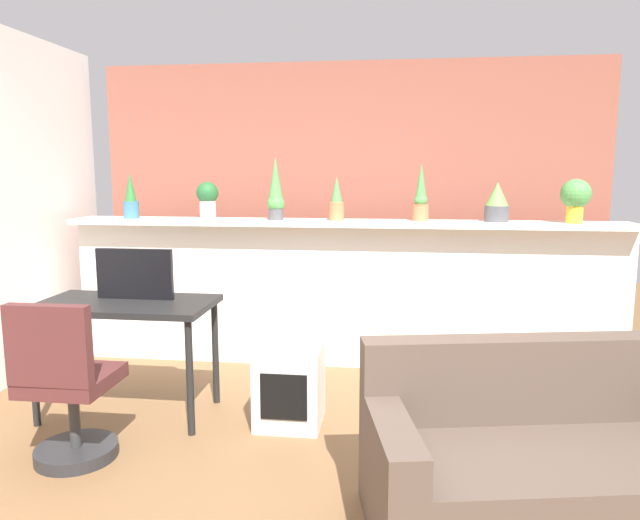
{
  "coord_description": "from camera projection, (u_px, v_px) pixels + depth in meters",
  "views": [
    {
      "loc": [
        0.41,
        -2.59,
        1.57
      ],
      "look_at": [
        -0.04,
        0.91,
        1.03
      ],
      "focal_mm": 32.75,
      "sensor_mm": 36.0,
      "label": 1
    }
  ],
  "objects": [
    {
      "name": "side_cube_shelf",
      "position": [
        290.0,
        385.0,
        3.63
      ],
      "size": [
        0.4,
        0.41,
        0.5
      ],
      "color": "silver",
      "rests_on": "ground"
    },
    {
      "name": "office_chair",
      "position": [
        67.0,
        395.0,
        3.12
      ],
      "size": [
        0.44,
        0.45,
        0.91
      ],
      "color": "#262628",
      "rests_on": "ground"
    },
    {
      "name": "potted_plant_6",
      "position": [
        576.0,
        197.0,
        4.3
      ],
      "size": [
        0.22,
        0.22,
        0.33
      ],
      "color": "gold",
      "rests_on": "plant_shelf"
    },
    {
      "name": "divider_wall",
      "position": [
        342.0,
        296.0,
        4.71
      ],
      "size": [
        4.39,
        0.16,
        1.15
      ],
      "primitive_type": "cube",
      "color": "white",
      "rests_on": "ground"
    },
    {
      "name": "brick_wall_behind",
      "position": [
        349.0,
        207.0,
        5.19
      ],
      "size": [
        4.39,
        0.1,
        2.5
      ],
      "primitive_type": "cube",
      "color": "brown",
      "rests_on": "ground"
    },
    {
      "name": "potted_plant_3",
      "position": [
        337.0,
        202.0,
        4.55
      ],
      "size": [
        0.12,
        0.12,
        0.34
      ],
      "color": "#C66B42",
      "rests_on": "plant_shelf"
    },
    {
      "name": "potted_plant_2",
      "position": [
        276.0,
        192.0,
        4.57
      ],
      "size": [
        0.14,
        0.14,
        0.49
      ],
      "color": "#4C4C51",
      "rests_on": "plant_shelf"
    },
    {
      "name": "potted_plant_1",
      "position": [
        208.0,
        198.0,
        4.73
      ],
      "size": [
        0.18,
        0.18,
        0.3
      ],
      "color": "silver",
      "rests_on": "plant_shelf"
    },
    {
      "name": "tv_monitor",
      "position": [
        135.0,
        274.0,
        3.76
      ],
      "size": [
        0.51,
        0.04,
        0.33
      ],
      "primitive_type": "cube",
      "color": "black",
      "rests_on": "desk"
    },
    {
      "name": "ground_plane",
      "position": [
        305.0,
        498.0,
        2.83
      ],
      "size": [
        12.0,
        12.0,
        0.0
      ],
      "primitive_type": "plane",
      "color": "brown"
    },
    {
      "name": "potted_plant_0",
      "position": [
        131.0,
        199.0,
        4.75
      ],
      "size": [
        0.12,
        0.12,
        0.37
      ],
      "color": "#386B84",
      "rests_on": "plant_shelf"
    },
    {
      "name": "potted_plant_5",
      "position": [
        497.0,
        203.0,
        4.44
      ],
      "size": [
        0.18,
        0.18,
        0.3
      ],
      "color": "#4C4C51",
      "rests_on": "plant_shelf"
    },
    {
      "name": "potted_plant_4",
      "position": [
        421.0,
        198.0,
        4.49
      ],
      "size": [
        0.12,
        0.12,
        0.44
      ],
      "color": "#C66B42",
      "rests_on": "plant_shelf"
    },
    {
      "name": "desk",
      "position": [
        126.0,
        314.0,
        3.72
      ],
      "size": [
        1.1,
        0.6,
        0.75
      ],
      "color": "black",
      "rests_on": "ground"
    },
    {
      "name": "couch",
      "position": [
        545.0,
        467.0,
        2.56
      ],
      "size": [
        1.68,
        1.05,
        0.8
      ],
      "color": "brown",
      "rests_on": "ground"
    },
    {
      "name": "plant_shelf",
      "position": [
        342.0,
        223.0,
        4.58
      ],
      "size": [
        4.39,
        0.38,
        0.04
      ],
      "primitive_type": "cube",
      "color": "white",
      "rests_on": "divider_wall"
    }
  ]
}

